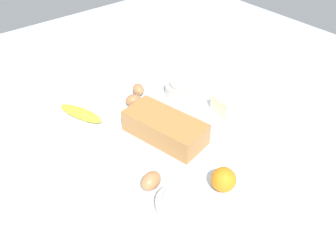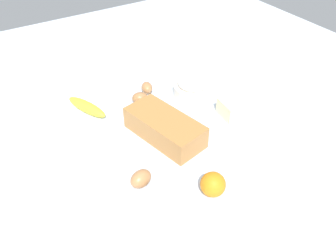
% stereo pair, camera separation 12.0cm
% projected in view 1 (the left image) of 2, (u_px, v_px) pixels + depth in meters
% --- Properties ---
extents(ground_plane, '(2.40, 2.40, 0.02)m').
position_uv_depth(ground_plane, '(168.00, 137.00, 1.23)').
color(ground_plane, silver).
extents(loaf_pan, '(0.30, 0.19, 0.08)m').
position_uv_depth(loaf_pan, '(165.00, 128.00, 1.19)').
color(loaf_pan, '#B77A3D').
rests_on(loaf_pan, ground_plane).
extents(flour_bowl, '(0.13, 0.13, 0.06)m').
position_uv_depth(flour_bowl, '(179.00, 203.00, 0.96)').
color(flour_bowl, silver).
rests_on(flour_bowl, ground_plane).
extents(sugar_bowl, '(0.15, 0.15, 0.08)m').
position_uv_depth(sugar_bowl, '(184.00, 86.00, 1.41)').
color(sugar_bowl, silver).
rests_on(sugar_bowl, ground_plane).
extents(banana, '(0.19, 0.11, 0.04)m').
position_uv_depth(banana, '(81.00, 113.00, 1.29)').
color(banana, yellow).
rests_on(banana, ground_plane).
extents(orange_fruit, '(0.07, 0.07, 0.07)m').
position_uv_depth(orange_fruit, '(224.00, 180.00, 1.02)').
color(orange_fruit, orange).
rests_on(orange_fruit, ground_plane).
extents(butter_block, '(0.10, 0.07, 0.06)m').
position_uv_depth(butter_block, '(225.00, 105.00, 1.32)').
color(butter_block, '#F4EDB2').
rests_on(butter_block, ground_plane).
extents(egg_near_butter, '(0.07, 0.07, 0.05)m').
position_uv_depth(egg_near_butter, '(133.00, 100.00, 1.35)').
color(egg_near_butter, '#A97245').
rests_on(egg_near_butter, ground_plane).
extents(egg_beside_bowl, '(0.07, 0.08, 0.05)m').
position_uv_depth(egg_beside_bowl, '(151.00, 181.00, 1.03)').
color(egg_beside_bowl, '#B97D4B').
rests_on(egg_beside_bowl, ground_plane).
extents(egg_loose, '(0.07, 0.06, 0.04)m').
position_uv_depth(egg_loose, '(138.00, 89.00, 1.41)').
color(egg_loose, '#B37949').
rests_on(egg_loose, ground_plane).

